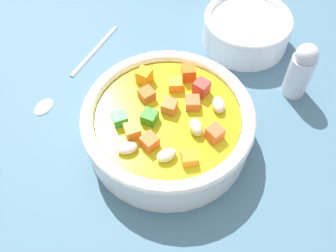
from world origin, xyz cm
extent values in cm
cube|color=#42667A|center=(0.00, 0.00, -1.00)|extent=(140.00, 140.00, 2.00)
cylinder|color=white|center=(0.00, 0.00, 2.27)|extent=(20.20, 20.20, 4.54)
torus|color=white|center=(0.00, 0.00, 5.03)|extent=(20.62, 20.62, 1.63)
cylinder|color=gold|center=(0.00, 0.00, 4.74)|extent=(17.17, 17.17, 0.40)
cube|color=#E35F2E|center=(2.54, 1.95, 5.56)|extent=(1.98, 1.98, 1.26)
cube|color=green|center=(-1.93, -1.18, 5.61)|extent=(1.93, 1.93, 1.34)
cube|color=green|center=(-5.23, -2.07, 5.60)|extent=(2.27, 2.27, 1.32)
cube|color=orange|center=(3.48, -5.48, 5.54)|extent=(2.11, 2.11, 1.22)
cube|color=#D66229|center=(-3.04, 2.01, 5.59)|extent=(2.32, 2.32, 1.31)
cube|color=#E75A2D|center=(5.74, -1.91, 5.71)|extent=(2.31, 2.31, 1.55)
ellipsoid|color=beige|center=(-3.35, -5.64, 5.46)|extent=(2.72, 2.34, 1.05)
cube|color=#C43A34|center=(3.24, 4.23, 5.86)|extent=(2.20, 2.20, 1.85)
cube|color=#EC5B17|center=(1.28, 6.30, 5.84)|extent=(2.06, 2.06, 1.81)
ellipsoid|color=beige|center=(1.03, -5.67, 5.53)|extent=(2.72, 2.60, 1.19)
cube|color=orange|center=(0.29, 4.34, 5.57)|extent=(1.97, 1.97, 1.28)
cube|color=orange|center=(-3.32, -3.55, 5.72)|extent=(2.26, 2.26, 1.58)
ellipsoid|color=beige|center=(3.53, -1.49, 5.68)|extent=(2.43, 2.73, 1.48)
cube|color=orange|center=(0.28, 0.80, 5.63)|extent=(1.83, 1.83, 1.39)
cube|color=orange|center=(-3.95, 4.58, 5.88)|extent=(2.05, 2.05, 1.88)
ellipsoid|color=beige|center=(5.59, 2.29, 5.56)|extent=(2.06, 2.62, 1.26)
cube|color=#E55B20|center=(-1.11, -4.47, 5.67)|extent=(2.29, 2.29, 1.46)
cylinder|color=silver|center=(-14.18, 13.14, 0.33)|extent=(3.87, 11.64, 0.65)
ellipsoid|color=silver|center=(-17.50, 1.38, 0.47)|extent=(2.97, 3.62, 0.94)
cylinder|color=white|center=(7.77, 19.85, 2.12)|extent=(12.82, 12.82, 4.23)
torus|color=white|center=(7.77, 19.85, 4.49)|extent=(12.95, 12.95, 1.03)
cylinder|color=silver|center=(15.37, 11.31, 3.12)|extent=(3.27, 3.27, 6.24)
sphere|color=silver|center=(15.37, 11.31, 6.98)|extent=(2.94, 2.94, 2.94)
camera|label=1|loc=(5.48, -25.84, 40.60)|focal=40.47mm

